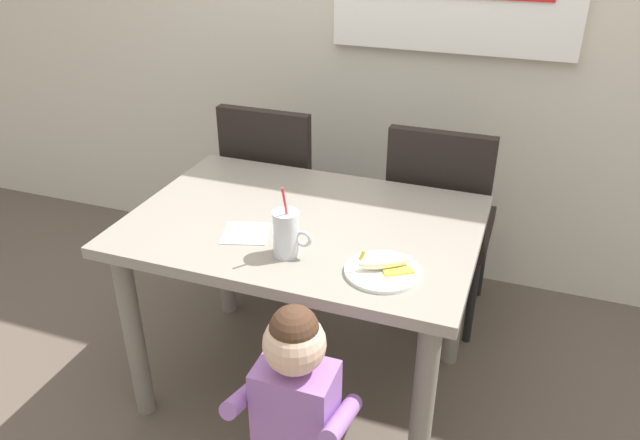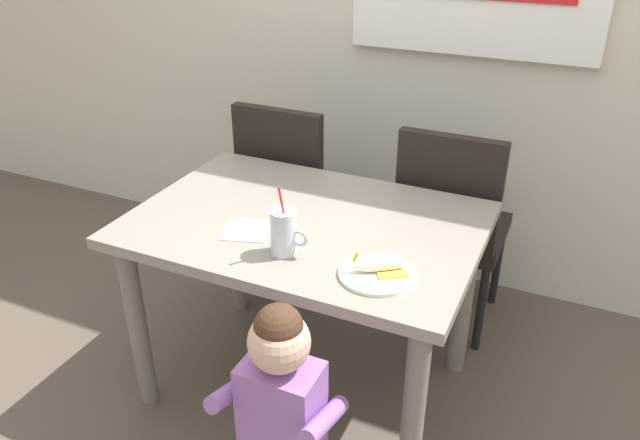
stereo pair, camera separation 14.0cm
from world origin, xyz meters
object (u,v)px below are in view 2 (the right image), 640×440
dining_table (306,248)px  paper_napkin (247,230)px  snack_plate (377,274)px  peeled_banana (381,265)px  dining_chair_left (291,188)px  milk_cup (284,235)px  toddler_standing (281,399)px  dining_chair_right (450,220)px

dining_table → paper_napkin: size_ratio=8.07×
snack_plate → peeled_banana: size_ratio=1.32×
dining_chair_left → milk_cup: 0.98m
milk_cup → peeled_banana: bearing=2.4°
milk_cup → snack_plate: bearing=-0.2°
dining_chair_left → snack_plate: 1.13m
peeled_banana → paper_napkin: size_ratio=1.16×
dining_chair_left → peeled_banana: dining_chair_left is taller
dining_table → toddler_standing: size_ratio=1.44×
snack_plate → dining_table: bearing=146.2°
dining_chair_right → dining_table: bearing=57.4°
snack_plate → toddler_standing: bearing=-110.9°
dining_chair_right → snack_plate: (-0.04, -0.84, 0.22)m
snack_plate → peeled_banana: 0.03m
milk_cup → dining_chair_right: bearing=67.3°
peeled_banana → dining_chair_left: bearing=131.4°
toddler_standing → paper_napkin: toddler_standing is taller
dining_chair_right → snack_plate: bearing=87.4°
dining_chair_right → snack_plate: dining_chair_right is taller
dining_chair_right → toddler_standing: bearing=81.6°
dining_chair_right → snack_plate: 0.87m
snack_plate → paper_napkin: size_ratio=1.53×
dining_chair_left → toddler_standing: dining_chair_left is taller
dining_chair_right → peeled_banana: 0.86m
peeled_banana → snack_plate: bearing=-117.0°
dining_chair_left → paper_napkin: 0.83m
dining_chair_right → milk_cup: bearing=67.3°
dining_chair_left → peeled_banana: size_ratio=5.52×
dining_chair_left → peeled_banana: 1.13m
toddler_standing → peeled_banana: size_ratio=4.82×
dining_chair_right → toddler_standing: size_ratio=1.15×
dining_table → milk_cup: milk_cup is taller
paper_napkin → dining_table: bearing=47.4°
peeled_banana → paper_napkin: peeled_banana is taller
milk_cup → dining_chair_left: bearing=116.0°
peeled_banana → dining_chair_right: bearing=87.9°
snack_plate → paper_napkin: bearing=171.3°
milk_cup → peeled_banana: (0.32, 0.01, -0.04)m
dining_table → peeled_banana: size_ratio=6.96×
paper_napkin → dining_chair_left: bearing=106.6°
toddler_standing → snack_plate: (0.14, 0.36, 0.23)m
peeled_banana → paper_napkin: (-0.50, 0.06, -0.03)m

